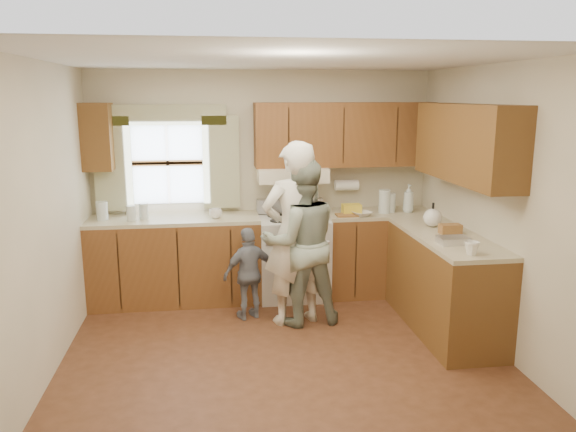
{
  "coord_description": "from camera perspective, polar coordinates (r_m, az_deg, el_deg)",
  "views": [
    {
      "loc": [
        -0.59,
        -4.54,
        2.23
      ],
      "look_at": [
        0.1,
        0.4,
        1.15
      ],
      "focal_mm": 35.0,
      "sensor_mm": 36.0,
      "label": 1
    }
  ],
  "objects": [
    {
      "name": "room",
      "position": [
        4.68,
        -0.54,
        0.14
      ],
      "size": [
        3.8,
        3.8,
        3.8
      ],
      "color": "#492816",
      "rests_on": "ground"
    },
    {
      "name": "kitchen_fixtures",
      "position": [
        5.91,
        4.02,
        -1.44
      ],
      "size": [
        3.8,
        2.25,
        2.15
      ],
      "color": "#49250F",
      "rests_on": "ground"
    },
    {
      "name": "stove",
      "position": [
        6.3,
        0.51,
        -4.07
      ],
      "size": [
        0.76,
        0.67,
        1.07
      ],
      "color": "silver",
      "rests_on": "ground"
    },
    {
      "name": "woman_left",
      "position": [
        5.46,
        0.67,
        -1.84
      ],
      "size": [
        0.74,
        0.58,
        1.81
      ],
      "primitive_type": "imported",
      "rotation": [
        0.0,
        0.0,
        3.38
      ],
      "color": "silver",
      "rests_on": "ground"
    },
    {
      "name": "woman_right",
      "position": [
        5.48,
        1.33,
        -2.74
      ],
      "size": [
        0.85,
        0.7,
        1.63
      ],
      "primitive_type": "imported",
      "rotation": [
        0.0,
        0.0,
        3.24
      ],
      "color": "#22392D",
      "rests_on": "ground"
    },
    {
      "name": "child",
      "position": [
        5.68,
        -3.94,
        -5.84
      ],
      "size": [
        0.6,
        0.41,
        0.94
      ],
      "primitive_type": "imported",
      "rotation": [
        0.0,
        0.0,
        3.49
      ],
      "color": "slate",
      "rests_on": "ground"
    }
  ]
}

